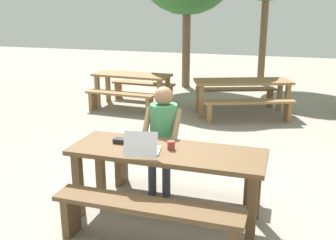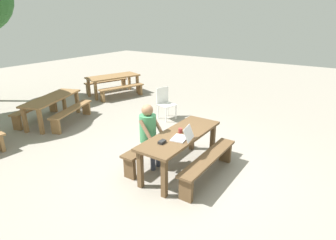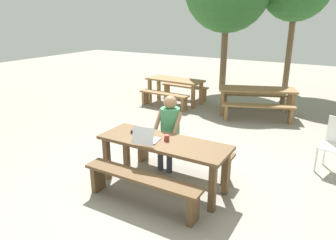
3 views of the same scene
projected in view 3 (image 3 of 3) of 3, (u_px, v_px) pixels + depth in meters
name	position (u px, v px, depth m)	size (l,w,h in m)	color
ground_plane	(164.00, 185.00, 5.01)	(30.00, 30.00, 0.00)	gray
picnic_table_front	(163.00, 148.00, 4.80)	(2.05, 0.72, 0.77)	brown
bench_near	(141.00, 183.00, 4.40)	(1.82, 0.30, 0.47)	brown
bench_far	(182.00, 152.00, 5.41)	(1.82, 0.30, 0.47)	brown
laptop	(146.00, 138.00, 4.70)	(0.40, 0.41, 0.26)	silver
small_pouch	(136.00, 132.00, 5.06)	(0.15, 0.09, 0.05)	black
coffee_mug	(167.00, 138.00, 4.76)	(0.08, 0.08, 0.09)	#99332D
person_seated	(169.00, 126.00, 5.35)	(0.44, 0.42, 1.32)	#333847
plastic_chair	(336.00, 144.00, 5.37)	(0.54, 0.54, 0.93)	white
picnic_table_mid	(257.00, 93.00, 8.36)	(2.10, 1.34, 0.74)	olive
bench_mid_south	(258.00, 109.00, 7.90)	(1.78, 0.92, 0.45)	olive
bench_mid_north	(254.00, 97.00, 9.00)	(1.78, 0.92, 0.45)	olive
picnic_table_distant	(175.00, 83.00, 9.54)	(1.78, 0.79, 0.74)	olive
bench_distant_south	(164.00, 97.00, 9.16)	(1.59, 0.38, 0.43)	olive
bench_distant_north	(185.00, 89.00, 10.12)	(1.59, 0.38, 0.43)	olive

